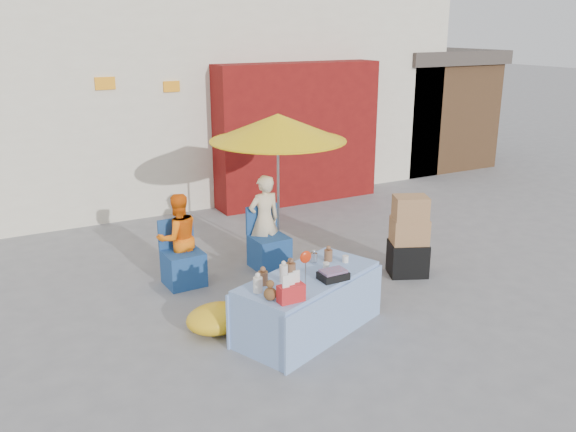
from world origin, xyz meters
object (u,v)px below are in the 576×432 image
market_table (308,303)px  box_stack (409,239)px  umbrella (278,128)px  chair_right (269,249)px  vendor_beige (264,220)px  chair_left (183,266)px  vendor_orange (178,238)px

market_table → box_stack: size_ratio=1.71×
umbrella → box_stack: 2.33m
chair_right → vendor_beige: bearing=87.6°
chair_right → chair_left: bearing=177.8°
chair_left → box_stack: box_stack is taller
market_table → vendor_orange: vendor_orange is taller
market_table → chair_left: bearing=90.4°
market_table → vendor_beige: bearing=54.9°
vendor_orange → umbrella: umbrella is taller
box_stack → vendor_orange: bearing=155.3°
market_table → box_stack: (2.00, 0.75, 0.17)m
vendor_orange → vendor_beige: (1.25, 0.00, 0.05)m
chair_right → box_stack: (1.53, -1.14, 0.26)m
vendor_beige → chair_right: bearing=87.6°
market_table → vendor_beige: size_ratio=1.47×
vendor_beige → box_stack: (1.53, -1.28, -0.13)m
chair_left → box_stack: size_ratio=0.77×
umbrella → box_stack: (1.23, -1.43, -1.38)m
market_table → chair_right: 1.95m
vendor_orange → chair_right: bearing=171.7°
chair_left → vendor_orange: vendor_orange is taller
market_table → chair_left: 2.04m
chair_right → umbrella: 1.69m
vendor_orange → chair_left: bearing=87.6°
market_table → vendor_orange: size_ratio=1.59×
market_table → umbrella: bearing=48.5°
chair_right → vendor_orange: bearing=171.7°
chair_left → vendor_orange: size_ratio=0.71×
chair_right → market_table: bearing=-106.3°
chair_left → vendor_orange: bearing=87.6°
chair_left → chair_right: bearing=-2.2°
market_table → umbrella: (0.78, 2.17, 1.55)m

